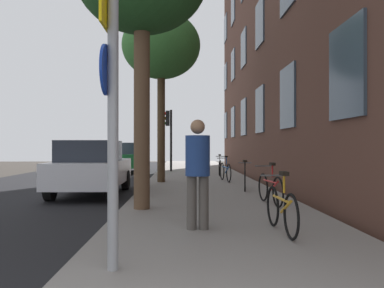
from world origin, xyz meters
name	(u,v)px	position (x,y,z in m)	size (l,w,h in m)	color
ground_plane	(115,182)	(-2.40, 15.00, 0.00)	(41.80, 41.80, 0.00)	#332D28
road_asphalt	(63,182)	(-4.50, 15.00, 0.01)	(7.00, 38.00, 0.01)	black
sidewalk	(201,180)	(1.10, 15.00, 0.06)	(4.20, 38.00, 0.12)	gray
sign_post	(111,92)	(-0.44, 3.18, 2.08)	(0.16, 0.60, 3.37)	gray
traffic_light	(169,129)	(-0.36, 19.90, 2.36)	(0.43, 0.24, 3.26)	black
tree_far	(161,47)	(-0.45, 13.73, 5.19)	(2.94, 2.94, 6.37)	#4C3823
bicycle_0	(281,208)	(1.90, 4.99, 0.50)	(0.42, 1.67, 0.97)	black
bicycle_1	(270,188)	(2.39, 7.99, 0.50)	(0.42, 1.72, 0.97)	black
bicycle_2	(245,178)	(2.28, 10.99, 0.48)	(0.44, 1.62, 0.92)	black
bicycle_3	(225,171)	(2.00, 13.99, 0.50)	(0.42, 1.77, 0.98)	black
bicycle_4	(220,167)	(2.07, 16.99, 0.50)	(0.42, 1.74, 0.96)	black
pedestrian_0	(198,167)	(0.60, 5.27, 1.14)	(0.57, 0.57, 1.79)	#4C4742
car_0	(92,167)	(-2.37, 10.78, 0.84)	(1.85, 4.24, 1.62)	silver
car_1	(126,157)	(-2.75, 20.73, 0.84)	(1.83, 4.41, 1.62)	#19662D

